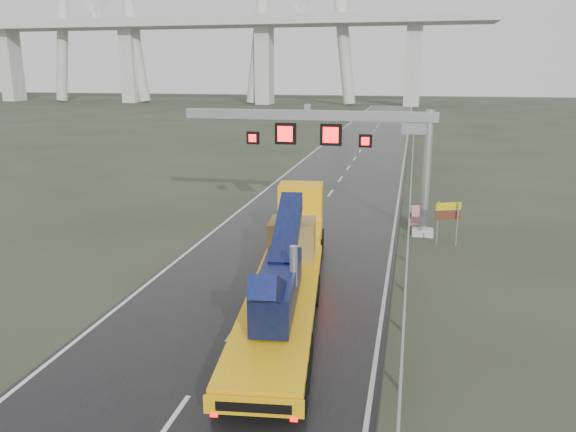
% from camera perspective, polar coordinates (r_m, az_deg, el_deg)
% --- Properties ---
extents(ground, '(400.00, 400.00, 0.00)m').
position_cam_1_polar(ground, '(18.23, -9.15, -16.44)').
color(ground, '#2A2F21').
rests_on(ground, ground).
extents(road, '(11.00, 200.00, 0.02)m').
position_cam_1_polar(road, '(55.55, 6.14, 4.88)').
color(road, black).
rests_on(road, ground).
extents(guardrail, '(0.20, 140.00, 1.40)m').
position_cam_1_polar(guardrail, '(45.26, 12.40, 3.28)').
color(guardrail, gray).
rests_on(guardrail, ground).
extents(sign_gantry, '(14.90, 1.20, 7.42)m').
position_cam_1_polar(sign_gantry, '(32.87, 5.62, 8.04)').
color(sign_gantry, '#B6B6B1').
rests_on(sign_gantry, ground).
extents(heavy_haul_truck, '(4.65, 17.78, 4.14)m').
position_cam_1_polar(heavy_haul_truck, '(24.48, 0.20, -3.82)').
color(heavy_haul_truck, '#FFB60E').
rests_on(heavy_haul_truck, ground).
extents(exit_sign_pair, '(1.36, 0.59, 2.47)m').
position_cam_1_polar(exit_sign_pair, '(31.62, 15.94, 0.11)').
color(exit_sign_pair, '#999DA2').
rests_on(exit_sign_pair, ground).
extents(striped_barrier, '(0.82, 0.64, 1.23)m').
position_cam_1_polar(striped_barrier, '(35.52, 12.87, 0.02)').
color(striped_barrier, red).
rests_on(striped_barrier, ground).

